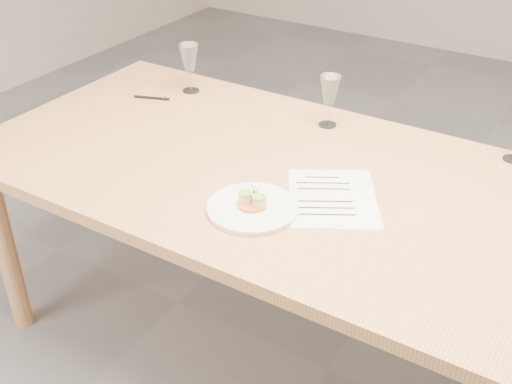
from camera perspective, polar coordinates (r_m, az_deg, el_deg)
The scene contains 7 objects.
ground at distance 2.36m, azimuth 6.41°, elevation -15.41°, with size 7.00×7.00×0.00m, color slate.
dining_table at distance 1.92m, azimuth 7.61°, elevation -1.42°, with size 2.40×1.00×0.75m.
dinner_plate at distance 1.76m, azimuth -0.34°, elevation -1.36°, with size 0.25×0.25×0.07m.
recipe_sheet at distance 1.84m, azimuth 6.81°, elevation -0.48°, with size 0.37×0.39×0.00m.
ballpoint_pen at distance 2.47m, azimuth -9.23°, elevation 8.27°, with size 0.13×0.06×0.01m.
wine_glass_0 at distance 2.48m, azimuth -5.96°, elevation 11.70°, with size 0.07×0.07×0.19m.
wine_glass_1 at distance 2.20m, azimuth 6.55°, elevation 8.87°, with size 0.07×0.07×0.18m.
Camera 1 is at (0.62, -1.49, 1.73)m, focal length 45.00 mm.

